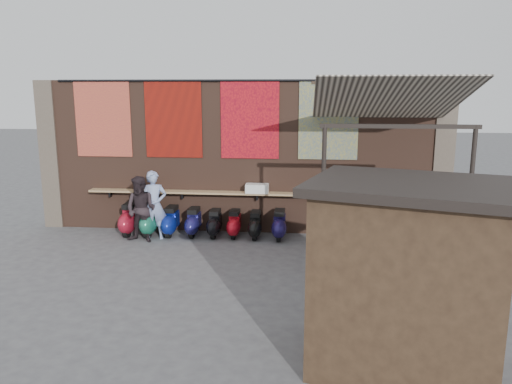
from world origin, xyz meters
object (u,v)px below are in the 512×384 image
at_px(shelf_box, 257,188).
at_px(shopper_navy, 420,229).
at_px(scooter_stool_4, 215,224).
at_px(shopper_tan, 378,220).
at_px(scooter_stool_5, 234,224).
at_px(scooter_stool_7, 279,225).
at_px(scooter_stool_0, 130,219).
at_px(diner_right, 141,209).
at_px(scooter_stool_3, 193,222).
at_px(shopper_grey, 450,240).
at_px(scooter_stool_1, 151,219).
at_px(market_stall, 407,283).
at_px(scooter_stool_2, 171,221).
at_px(scooter_stool_6, 255,225).
at_px(diner_left, 154,205).

relative_size(shelf_box, shopper_navy, 0.34).
bearing_deg(scooter_stool_4, shopper_tan, -11.68).
height_order(scooter_stool_5, scooter_stool_7, scooter_stool_7).
xyz_separation_m(scooter_stool_0, diner_right, (0.50, -0.57, 0.41)).
height_order(scooter_stool_4, scooter_stool_7, scooter_stool_7).
distance_m(scooter_stool_3, shopper_navy, 5.66).
xyz_separation_m(shelf_box, shopper_navy, (3.69, -2.13, -0.38)).
height_order(shopper_grey, shopper_tan, shopper_tan).
distance_m(shelf_box, shopper_grey, 4.94).
height_order(scooter_stool_5, diner_right, diner_right).
xyz_separation_m(shopper_navy, shopper_tan, (-0.74, 1.01, -0.09)).
bearing_deg(shopper_navy, diner_right, -8.81).
bearing_deg(scooter_stool_5, scooter_stool_1, -178.20).
relative_size(scooter_stool_4, diner_right, 0.44).
relative_size(scooter_stool_4, market_stall, 0.29).
xyz_separation_m(shelf_box, scooter_stool_0, (-3.32, -0.33, -0.82)).
xyz_separation_m(scooter_stool_2, scooter_stool_7, (2.84, -0.03, -0.01)).
bearing_deg(diner_right, scooter_stool_3, 39.22).
relative_size(diner_right, market_stall, 0.67).
xyz_separation_m(scooter_stool_6, shopper_navy, (3.70, -1.82, 0.52)).
distance_m(shelf_box, scooter_stool_6, 0.95).
xyz_separation_m(scooter_stool_2, scooter_stool_3, (0.59, 0.03, -0.02)).
distance_m(scooter_stool_4, scooter_stool_7, 1.68).
xyz_separation_m(scooter_stool_0, market_stall, (5.94, -5.87, 0.83)).
distance_m(diner_left, market_stall, 7.64).
bearing_deg(scooter_stool_2, shelf_box, 7.88).
relative_size(shelf_box, scooter_stool_0, 0.67).
xyz_separation_m(diner_right, market_stall, (5.43, -5.31, 0.42)).
bearing_deg(scooter_stool_3, diner_left, -160.53).
distance_m(scooter_stool_0, scooter_stool_5, 2.76).
height_order(diner_right, market_stall, market_stall).
distance_m(scooter_stool_3, diner_left, 1.12).
distance_m(scooter_stool_0, scooter_stool_7, 3.93).
bearing_deg(market_stall, shopper_tan, 103.48).
bearing_deg(diner_right, scooter_stool_1, 95.91).
xyz_separation_m(scooter_stool_4, shopper_navy, (4.76, -1.84, 0.52)).
xyz_separation_m(scooter_stool_5, diner_right, (-2.26, -0.63, 0.49)).
relative_size(scooter_stool_5, shopper_navy, 0.42).
relative_size(scooter_stool_0, diner_right, 0.53).
distance_m(scooter_stool_3, scooter_stool_7, 2.25).
height_order(scooter_stool_0, diner_right, diner_right).
relative_size(diner_right, shopper_navy, 0.96).
relative_size(shopper_navy, market_stall, 0.69).
height_order(scooter_stool_0, shopper_navy, shopper_navy).
height_order(scooter_stool_1, scooter_stool_6, scooter_stool_1).
bearing_deg(shopper_grey, scooter_stool_1, 16.02).
bearing_deg(scooter_stool_6, scooter_stool_3, 179.03).
bearing_deg(shopper_tan, diner_left, 127.24).
height_order(scooter_stool_2, shopper_grey, shopper_grey).
bearing_deg(diner_left, scooter_stool_5, -6.54).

